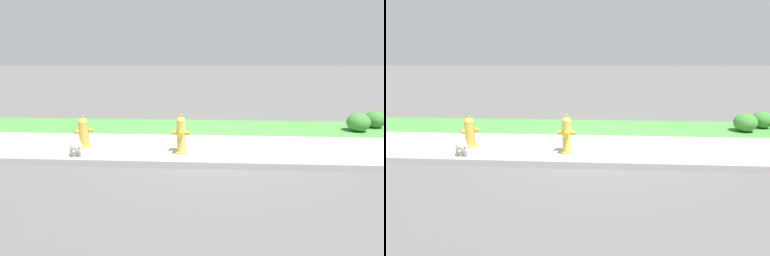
# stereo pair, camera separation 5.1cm
# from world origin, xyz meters

# --- Properties ---
(ground_plane) EXTENTS (120.00, 120.00, 0.00)m
(ground_plane) POSITION_xyz_m (0.00, 0.00, 0.00)
(ground_plane) COLOR #5B5956
(sidewalk_pavement) EXTENTS (18.00, 2.14, 0.01)m
(sidewalk_pavement) POSITION_xyz_m (0.00, 0.00, 0.01)
(sidewalk_pavement) COLOR #9E9993
(sidewalk_pavement) RESTS_ON ground
(grass_verge) EXTENTS (18.00, 1.88, 0.01)m
(grass_verge) POSITION_xyz_m (0.00, 2.01, 0.00)
(grass_verge) COLOR #47893D
(grass_verge) RESTS_ON ground
(street_curb) EXTENTS (18.00, 0.16, 0.12)m
(street_curb) POSITION_xyz_m (0.00, -1.15, 0.06)
(street_curb) COLOR #9E9993
(street_curb) RESTS_ON ground
(fire_hydrant_across_street) EXTENTS (0.35, 0.35, 0.70)m
(fire_hydrant_across_street) POSITION_xyz_m (-2.77, -0.04, 0.33)
(fire_hydrant_across_street) COLOR gold
(fire_hydrant_across_street) RESTS_ON ground
(fire_hydrant_mid_block) EXTENTS (0.36, 0.33, 0.81)m
(fire_hydrant_mid_block) POSITION_xyz_m (-0.61, -0.38, 0.39)
(fire_hydrant_mid_block) COLOR gold
(fire_hydrant_mid_block) RESTS_ON ground
(small_white_dog) EXTENTS (0.41, 0.48, 0.41)m
(small_white_dog) POSITION_xyz_m (-2.64, -0.77, 0.24)
(small_white_dog) COLOR silver
(small_white_dog) RESTS_ON ground
(shrub_bush_mid_verge) EXTENTS (0.54, 0.54, 0.46)m
(shrub_bush_mid_verge) POSITION_xyz_m (4.54, 2.21, 0.23)
(shrub_bush_mid_verge) COLOR #3D7F33
(shrub_bush_mid_verge) RESTS_ON ground
(shrub_bush_far_verge) EXTENTS (0.57, 0.57, 0.49)m
(shrub_bush_far_verge) POSITION_xyz_m (3.87, 1.74, 0.24)
(shrub_bush_far_verge) COLOR #3D7F33
(shrub_bush_far_verge) RESTS_ON ground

